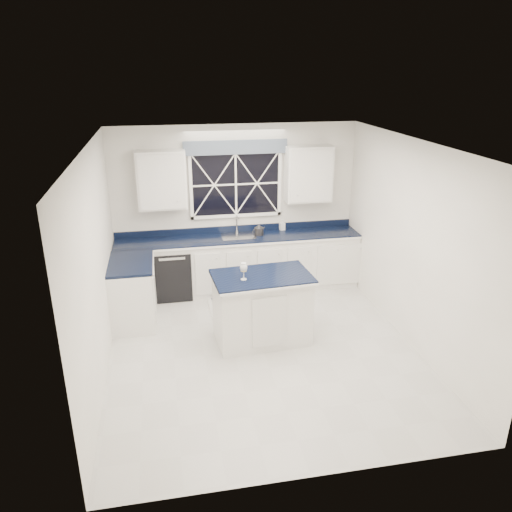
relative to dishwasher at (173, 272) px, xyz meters
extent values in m
plane|color=beige|center=(1.10, -1.95, -0.41)|extent=(4.50, 4.50, 0.00)
cube|color=white|center=(1.10, 0.30, 0.94)|extent=(4.00, 0.10, 2.70)
cube|color=white|center=(1.10, 0.00, 0.04)|extent=(3.98, 0.60, 0.90)
cube|color=white|center=(-0.60, -0.80, 0.04)|extent=(0.60, 1.00, 0.90)
cube|color=black|center=(1.10, 0.00, 0.51)|extent=(3.98, 0.64, 0.04)
cube|color=black|center=(0.00, 0.00, 0.00)|extent=(0.60, 0.58, 0.82)
cube|color=black|center=(1.10, 0.27, 1.34)|extent=(1.40, 0.02, 1.00)
cube|color=slate|center=(1.10, 0.21, 1.94)|extent=(1.65, 0.04, 0.22)
cube|color=white|center=(-0.07, 0.13, 1.49)|extent=(0.75, 0.34, 0.90)
cube|color=white|center=(2.28, 0.13, 1.49)|extent=(0.75, 0.34, 0.90)
cylinder|color=#ACACAF|center=(1.10, 0.22, 0.55)|extent=(0.05, 0.05, 0.04)
cylinder|color=#ACACAF|center=(1.10, 0.22, 0.69)|extent=(0.02, 0.02, 0.28)
cylinder|color=#ACACAF|center=(1.10, 0.13, 0.82)|extent=(0.02, 0.18, 0.02)
cube|color=white|center=(1.14, -1.68, 0.05)|extent=(1.28, 0.80, 0.92)
cube|color=black|center=(1.14, -1.68, 0.53)|extent=(1.35, 0.87, 0.04)
cube|color=beige|center=(1.15, -0.60, -0.40)|extent=(1.26, 0.77, 0.01)
cube|color=#0F1433|center=(1.15, -0.60, -0.39)|extent=(1.12, 0.64, 0.01)
cylinder|color=#2B2B2E|center=(1.44, 0.03, 0.59)|extent=(0.20, 0.20, 0.12)
cone|color=#2B2B2E|center=(1.44, 0.03, 0.68)|extent=(0.16, 0.16, 0.05)
torus|color=#2B2B2E|center=(1.37, 0.00, 0.60)|extent=(0.10, 0.06, 0.10)
cylinder|color=#2B2B2E|center=(1.52, 0.07, 0.61)|extent=(0.06, 0.04, 0.08)
cylinder|color=silver|center=(0.88, -1.77, 0.56)|extent=(0.08, 0.08, 0.01)
cylinder|color=silver|center=(0.88, -1.77, 0.62)|extent=(0.01, 0.01, 0.12)
ellipsoid|color=silver|center=(0.88, -1.77, 0.72)|extent=(0.10, 0.10, 0.12)
cylinder|color=#D6C271|center=(0.88, -1.77, 0.70)|extent=(0.08, 0.08, 0.05)
imported|color=silver|center=(1.88, 0.22, 0.62)|extent=(0.10, 0.10, 0.18)
camera|label=1|loc=(-0.08, -7.60, 3.16)|focal=35.00mm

